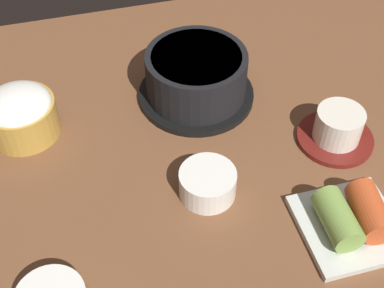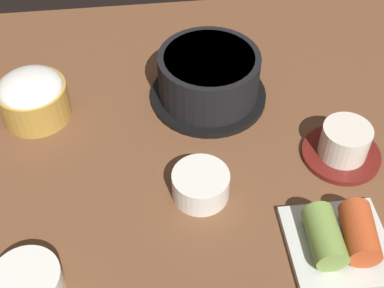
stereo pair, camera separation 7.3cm
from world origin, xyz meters
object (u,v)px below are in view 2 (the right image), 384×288
Objects in this scene: tea_cup_with_saucer at (344,145)px; stone_pot at (209,78)px; banchan_cup_center at (201,184)px; side_bowl_near at (28,282)px; rice_bowl at (33,97)px; kimchi_plate at (340,239)px.

stone_pot is at bearing 139.52° from tea_cup_with_saucer.
banchan_cup_center reaches higher than side_bowl_near.
stone_pot is 22.20cm from tea_cup_with_saucer.
kimchi_plate is at bearing -36.40° from rice_bowl.
rice_bowl is 1.36× the size of banchan_cup_center.
rice_bowl is at bearing 143.60° from kimchi_plate.
kimchi_plate is 36.69cm from side_bowl_near.
stone_pot is 2.38× the size of banchan_cup_center.
rice_bowl is at bearing 162.43° from tea_cup_with_saucer.
side_bowl_near is at bearing -87.30° from rice_bowl.
side_bowl_near is at bearing -159.29° from tea_cup_with_saucer.
rice_bowl is at bearing 141.50° from banchan_cup_center.
rice_bowl reaches higher than side_bowl_near.
banchan_cup_center is (-20.50, -4.30, -0.33)cm from tea_cup_with_saucer.
tea_cup_with_saucer is at bearing -40.48° from stone_pot.
stone_pot is at bearing 78.90° from banchan_cup_center.
kimchi_plate is (15.52, -10.14, -0.09)cm from banchan_cup_center.
tea_cup_with_saucer reaches higher than side_bowl_near.
stone_pot is 2.28× the size of side_bowl_near.
kimchi_plate is at bearing -109.02° from tea_cup_with_saucer.
side_bowl_near is (-24.81, -30.11, -2.25)cm from stone_pot.
tea_cup_with_saucer reaches higher than kimchi_plate.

